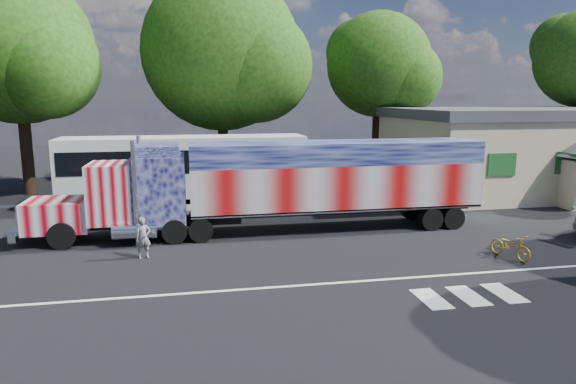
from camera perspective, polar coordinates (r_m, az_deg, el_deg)
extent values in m
plane|color=black|center=(19.42, 1.70, -7.11)|extent=(100.00, 100.00, 0.00)
cube|color=silver|center=(16.67, 4.00, -10.14)|extent=(30.00, 0.15, 0.01)
cube|color=silver|center=(16.05, 15.62, -11.34)|extent=(0.70, 1.60, 0.01)
cube|color=silver|center=(16.60, 19.40, -10.82)|extent=(0.70, 1.60, 0.01)
cube|color=silver|center=(17.22, 22.90, -10.28)|extent=(0.70, 1.60, 0.01)
cube|color=black|center=(22.53, -16.36, -3.29)|extent=(8.65, 0.96, 0.29)
cube|color=#D47780|center=(22.93, -24.09, -2.31)|extent=(2.50, 2.11, 1.25)
cube|color=silver|center=(23.26, -27.21, -2.39)|extent=(0.12, 1.83, 1.11)
cube|color=silver|center=(23.45, -27.53, -3.89)|extent=(0.29, 2.40, 0.35)
cube|color=#D47780|center=(22.37, -18.98, 0.00)|extent=(1.73, 2.40, 2.40)
cube|color=black|center=(22.43, -21.11, 1.01)|extent=(0.06, 2.02, 0.87)
cube|color=#4B4E85|center=(22.16, -14.07, 0.41)|extent=(2.11, 2.40, 2.79)
cube|color=#4B4E85|center=(21.95, -14.26, 4.49)|extent=(1.73, 2.31, 0.48)
cylinder|color=silver|center=(23.47, -16.03, 0.87)|extent=(0.19, 0.19, 4.23)
cylinder|color=silver|center=(20.99, -16.60, -0.26)|extent=(0.19, 0.19, 4.23)
cylinder|color=silver|center=(23.75, -16.08, -2.69)|extent=(1.73, 0.63, 0.63)
cylinder|color=silver|center=(21.33, -16.65, -4.20)|extent=(1.73, 0.63, 0.63)
cylinder|color=black|center=(22.00, -23.85, -4.48)|extent=(1.06, 0.34, 1.06)
cylinder|color=black|center=(24.00, -22.76, -3.20)|extent=(1.06, 0.34, 1.06)
cylinder|color=black|center=(21.49, -12.48, -4.24)|extent=(1.00, 0.53, 1.00)
cylinder|color=black|center=(23.45, -12.37, -3.00)|extent=(1.00, 0.53, 1.00)
cylinder|color=black|center=(21.48, -9.65, -4.14)|extent=(1.00, 0.53, 1.00)
cylinder|color=black|center=(23.44, -9.78, -2.91)|extent=(1.00, 0.53, 1.00)
cube|color=black|center=(23.27, 5.32, -1.86)|extent=(12.49, 1.06, 0.29)
cube|color=#CF7070|center=(23.06, 5.37, 0.82)|extent=(12.88, 2.50, 1.92)
cube|color=#454E8C|center=(22.87, 5.43, 4.39)|extent=(12.88, 2.50, 0.96)
cube|color=silver|center=(23.24, 5.33, -1.51)|extent=(12.88, 2.50, 0.12)
cube|color=silver|center=(25.56, 19.44, 2.31)|extent=(0.04, 2.40, 2.79)
cylinder|color=black|center=(23.94, 15.54, -2.87)|extent=(1.00, 0.53, 1.00)
cylinder|color=black|center=(25.71, 13.55, -1.87)|extent=(1.00, 0.53, 1.00)
cylinder|color=black|center=(24.43, 17.77, -2.73)|extent=(1.00, 0.53, 1.00)
cylinder|color=black|center=(26.17, 15.66, -1.76)|extent=(1.00, 0.53, 1.00)
cube|color=white|center=(28.48, -11.33, 2.25)|extent=(12.99, 2.81, 3.79)
cube|color=black|center=(28.39, -11.38, 3.66)|extent=(12.55, 2.88, 1.19)
cube|color=black|center=(28.71, -11.23, -0.53)|extent=(12.99, 2.81, 0.27)
cube|color=black|center=(29.24, -24.17, 2.06)|extent=(0.06, 2.49, 1.52)
cylinder|color=black|center=(27.84, -21.31, -1.28)|extent=(1.08, 0.32, 1.08)
cylinder|color=black|center=(30.46, -20.43, -0.26)|extent=(1.08, 0.32, 1.08)
cylinder|color=black|center=(27.54, -4.47, -0.71)|extent=(1.08, 0.32, 1.08)
cylinder|color=black|center=(30.19, -5.06, 0.27)|extent=(1.08, 0.32, 1.08)
cylinder|color=black|center=(27.67, -2.46, -0.63)|extent=(1.08, 0.32, 1.08)
cylinder|color=black|center=(30.30, -3.23, 0.33)|extent=(1.08, 0.32, 1.08)
cube|color=beige|center=(37.92, 28.59, 3.80)|extent=(22.00, 10.00, 4.60)
cube|color=#46464B|center=(37.76, 28.94, 7.72)|extent=(22.40, 10.40, 0.60)
cube|color=#1E5926|center=(29.12, 22.68, 2.83)|extent=(1.60, 0.08, 1.20)
cube|color=#1E5926|center=(31.51, 28.76, 2.86)|extent=(1.60, 0.08, 1.20)
imported|color=slate|center=(19.72, -15.79, -4.91)|extent=(0.64, 0.51, 1.53)
imported|color=gold|center=(20.73, 23.48, -5.53)|extent=(1.10, 1.85, 0.92)
sphere|color=#295614|center=(45.52, 28.25, 14.12)|extent=(4.72, 4.72, 4.72)
cylinder|color=black|center=(36.03, -7.24, 6.72)|extent=(0.70, 0.70, 7.13)
sphere|color=#295614|center=(36.08, -7.44, 15.23)|extent=(10.63, 10.63, 10.63)
sphere|color=#295614|center=(34.63, -3.61, 13.80)|extent=(7.44, 7.44, 7.44)
sphere|color=#295614|center=(37.70, -10.16, 16.50)|extent=(6.91, 6.91, 6.91)
cylinder|color=black|center=(38.78, 9.83, 6.49)|extent=(0.70, 0.70, 6.56)
sphere|color=#295614|center=(38.76, 10.07, 13.76)|extent=(7.52, 7.52, 7.52)
sphere|color=#295614|center=(38.24, 12.79, 12.30)|extent=(5.27, 5.27, 5.27)
sphere|color=#295614|center=(39.51, 7.92, 15.11)|extent=(4.89, 4.89, 4.89)
cylinder|color=black|center=(34.93, -27.14, 5.40)|extent=(0.70, 0.70, 6.95)
sphere|color=#295614|center=(34.97, -27.87, 13.93)|extent=(8.82, 8.82, 8.82)
sphere|color=#295614|center=(33.17, -25.40, 12.65)|extent=(6.17, 6.17, 6.17)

